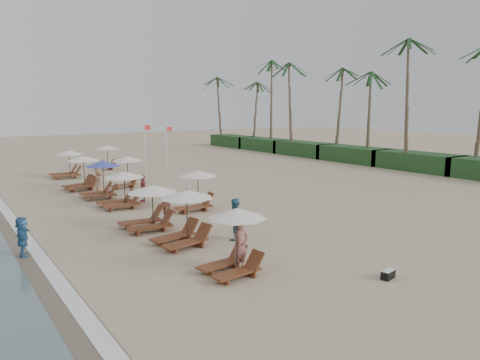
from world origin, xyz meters
TOP-DOWN VIEW (x-y plane):
  - ground at (0.00, 0.00)m, footprint 160.00×160.00m
  - foam_line at (-11.20, 10.00)m, footprint 0.50×140.00m
  - shrub_hedge at (22.00, 14.50)m, footprint 3.20×53.00m
  - palm_row at (21.91, 15.40)m, footprint 7.00×52.00m
  - lounger_station_0 at (-6.10, -4.44)m, footprint 2.36×2.04m
  - lounger_station_1 at (-6.01, -0.57)m, footprint 2.63×2.24m
  - lounger_station_2 at (-6.19, 2.51)m, footprint 2.75×2.38m
  - lounger_station_3 at (-5.64, 7.70)m, footprint 2.72×2.31m
  - lounger_station_4 at (-5.75, 11.07)m, footprint 2.56×2.15m
  - lounger_station_5 at (-5.94, 14.72)m, footprint 2.68×2.32m
  - lounger_station_6 at (-5.45, 20.78)m, footprint 2.76×2.26m
  - inland_station_0 at (-2.46, 4.59)m, footprint 2.83×2.24m
  - inland_station_1 at (-3.05, 13.71)m, footprint 2.62×2.24m
  - inland_station_2 at (-1.28, 23.51)m, footprint 2.74×2.24m
  - beachgoer_near at (-5.66, -4.32)m, footprint 0.71×0.51m
  - beachgoer_mid_a at (-3.80, -1.19)m, footprint 1.00×0.85m
  - beachgoer_mid_b at (-5.06, 2.81)m, footprint 1.07×1.26m
  - beachgoer_far_a at (-3.96, 8.42)m, footprint 0.75×1.08m
  - beachgoer_far_b at (-5.25, 12.91)m, footprint 0.58×0.82m
  - waterline_walker at (-11.68, 1.72)m, footprint 0.75×1.50m
  - duffel_bag at (-2.05, -7.79)m, footprint 0.60×0.38m
  - flag_pole_near at (0.20, 17.83)m, footprint 0.60×0.08m
  - flag_pole_far at (3.24, 20.08)m, footprint 0.60×0.08m

SIDE VIEW (x-z plane):
  - ground at x=0.00m, z-range 0.00..0.00m
  - foam_line at x=-11.20m, z-range 0.00..0.02m
  - duffel_bag at x=-2.05m, z-range 0.00..0.31m
  - waterline_walker at x=-11.68m, z-range 0.00..1.55m
  - beachgoer_far_b at x=-5.25m, z-range 0.00..1.60m
  - shrub_hedge at x=22.00m, z-range 0.00..1.60m
  - beachgoer_mid_b at x=-5.06m, z-range 0.00..1.69m
  - beachgoer_far_a at x=-3.96m, z-range 0.00..1.70m
  - beachgoer_near at x=-5.66m, z-range 0.00..1.81m
  - beachgoer_mid_a at x=-3.80m, z-range 0.00..1.82m
  - lounger_station_6 at x=-5.45m, z-range -0.09..2.14m
  - lounger_station_3 at x=-5.64m, z-range -0.01..2.06m
  - lounger_station_2 at x=-6.19m, z-range 0.01..2.10m
  - lounger_station_4 at x=-5.75m, z-range -0.06..2.30m
  - lounger_station_1 at x=-6.01m, z-range -0.03..2.29m
  - lounger_station_5 at x=-5.94m, z-range -0.04..2.32m
  - lounger_station_0 at x=-6.10m, z-range 0.01..2.31m
  - inland_station_0 at x=-2.46m, z-range 0.19..2.42m
  - inland_station_2 at x=-1.28m, z-range 0.25..2.47m
  - inland_station_1 at x=-3.05m, z-range 0.31..2.54m
  - flag_pole_far at x=3.24m, z-range 0.24..4.37m
  - flag_pole_near at x=0.20m, z-range 0.24..4.68m
  - palm_row at x=21.91m, z-range 3.76..16.06m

